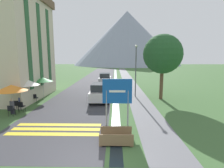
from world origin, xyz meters
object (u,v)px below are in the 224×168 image
Objects in this scene: person_seated_far at (20,101)px; streetlamp at (136,67)px; parked_car_far at (105,79)px; cafe_umbrella_rear_green at (43,80)px; cafe_chair_middle at (25,101)px; cafe_chair_near_left at (21,106)px; cafe_umbrella_middle_white at (28,82)px; cafe_chair_nearest at (11,110)px; tree_by_path at (163,54)px; road_sign at (117,95)px; cafe_umbrella_front_orange at (11,88)px; cafe_chair_far_right at (35,97)px; cafe_chair_near_right at (17,105)px; hotel_building at (14,41)px; footbridge at (116,138)px; person_seated_near at (12,105)px; parked_car_near at (100,92)px.

person_seated_far is 11.75m from streetlamp.
parked_car_far is 11.83m from cafe_umbrella_rear_green.
cafe_umbrella_rear_green is (0.58, 2.75, 1.57)m from cafe_chair_middle.
cafe_chair_near_left is 1.00× the size of cafe_chair_middle.
cafe_umbrella_rear_green is (0.44, 2.29, -0.02)m from cafe_umbrella_middle_white.
tree_by_path reaches higher than cafe_chair_nearest.
cafe_umbrella_rear_green is 12.61m from tree_by_path.
road_sign is 8.33m from cafe_umbrella_front_orange.
road_sign reaches higher than cafe_chair_far_right.
person_seated_far is at bearing 95.88° from cafe_umbrella_front_orange.
cafe_umbrella_middle_white reaches higher than cafe_umbrella_front_orange.
cafe_chair_near_right is at bearing -161.62° from tree_by_path.
road_sign is at bearing -42.53° from cafe_umbrella_rear_green.
cafe_umbrella_rear_green is at bearing 76.20° from cafe_chair_near_right.
hotel_building is at bearing 115.49° from cafe_umbrella_front_orange.
hotel_building reaches higher than footbridge.
hotel_building is at bearing 112.45° from cafe_chair_near_right.
cafe_chair_middle is 0.69× the size of person_seated_near.
road_sign is 3.59× the size of cafe_chair_middle.
cafe_umbrella_middle_white is at bearing -116.76° from parked_car_far.
cafe_chair_far_right is 2.57m from cafe_chair_near_right.
cafe_umbrella_rear_green is at bearing 84.38° from person_seated_near.
hotel_building is 7.56m from cafe_chair_near_right.
cafe_chair_near_right is (-6.47, -14.19, -0.40)m from parked_car_far.
cafe_chair_far_right is at bearing 82.40° from person_seated_far.
parked_car_far is 15.17m from person_seated_far.
footbridge is 19.54m from parked_car_far.
footbridge is 2.00× the size of cafe_chair_nearest.
cafe_chair_near_left is at bearing -159.39° from tree_by_path.
cafe_umbrella_rear_green is at bearing -119.88° from parked_car_far.
cafe_chair_middle is 0.36× the size of cafe_umbrella_middle_white.
parked_car_far is 15.70m from cafe_chair_near_left.
streetlamp reaches higher than parked_car_near.
cafe_umbrella_front_orange reaches higher than footbridge.
cafe_chair_far_right is 0.37× the size of cafe_umbrella_front_orange.
cafe_chair_far_right is 2.14m from cafe_umbrella_rear_green.
road_sign is 3.59× the size of cafe_chair_near_right.
person_seated_near reaches higher than cafe_chair_middle.
footbridge is 2.00× the size of cafe_chair_middle.
tree_by_path is (12.93, 3.06, 4.15)m from cafe_chair_middle.
cafe_chair_far_right is 1.00× the size of cafe_chair_near_right.
cafe_umbrella_rear_green is (0.26, 1.44, 1.57)m from cafe_chair_far_right.
cafe_umbrella_middle_white is at bearing -48.54° from hotel_building.
cafe_umbrella_middle_white reaches higher than person_seated_far.
parked_car_far is (-0.11, 10.96, -0.00)m from parked_car_near.
parked_car_near is 6.28m from cafe_chair_far_right.
streetlamp is at bearing 29.90° from parked_car_near.
streetlamp reaches higher than cafe_umbrella_front_orange.
person_seated_far is at bearing 76.38° from cafe_chair_near_right.
cafe_chair_middle is at bearing -116.47° from parked_car_far.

